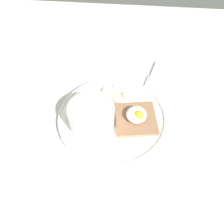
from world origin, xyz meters
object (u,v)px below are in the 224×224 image
at_px(poached_egg, 137,115).
at_px(banana_slice_left, 108,92).
at_px(banana_slice_front, 118,99).
at_px(banana_slice_right, 128,96).
at_px(toast_slice, 136,119).
at_px(banana_slice_back, 118,89).
at_px(oatmeal_bowl, 91,116).
at_px(banana_slice_inner, 102,97).
at_px(knife, 151,76).

relative_size(poached_egg, banana_slice_left, 1.28).
bearing_deg(banana_slice_front, banana_slice_right, -61.30).
xyz_separation_m(toast_slice, banana_slice_back, (0.10, 0.05, -0.00)).
bearing_deg(poached_egg, banana_slice_right, 17.68).
bearing_deg(oatmeal_bowl, banana_slice_left, -15.62).
xyz_separation_m(poached_egg, banana_slice_front, (0.07, 0.05, -0.02)).
bearing_deg(banana_slice_inner, oatmeal_bowl, 169.96).
bearing_deg(banana_slice_right, banana_slice_inner, 98.03).
bearing_deg(oatmeal_bowl, knife, -37.83).
height_order(banana_slice_back, banana_slice_right, banana_slice_back).
relative_size(banana_slice_front, banana_slice_right, 0.78).
xyz_separation_m(poached_egg, knife, (0.18, -0.04, -0.03)).
distance_m(oatmeal_bowl, knife, 0.25).
height_order(toast_slice, banana_slice_right, toast_slice).
distance_m(banana_slice_right, banana_slice_inner, 0.07).
bearing_deg(banana_slice_right, toast_slice, -162.72).
bearing_deg(toast_slice, banana_slice_inner, 53.11).
height_order(banana_slice_front, knife, banana_slice_front).
bearing_deg(banana_slice_inner, banana_slice_front, -96.25).
relative_size(banana_slice_front, banana_slice_left, 0.80).
relative_size(toast_slice, knife, 0.88).
bearing_deg(toast_slice, knife, -12.93).
distance_m(banana_slice_back, banana_slice_inner, 0.05).
relative_size(banana_slice_front, knife, 0.25).
bearing_deg(banana_slice_back, toast_slice, -152.87).
height_order(oatmeal_bowl, poached_egg, oatmeal_bowl).
bearing_deg(banana_slice_left, banana_slice_front, -131.01).
height_order(toast_slice, poached_egg, poached_egg).
height_order(banana_slice_left, banana_slice_inner, banana_slice_left).
bearing_deg(banana_slice_right, knife, -34.23).
height_order(toast_slice, banana_slice_inner, toast_slice).
distance_m(poached_egg, banana_slice_front, 0.09).
bearing_deg(poached_egg, banana_slice_back, 27.30).
bearing_deg(banana_slice_back, poached_egg, -152.70).
relative_size(oatmeal_bowl, banana_slice_back, 2.66).
bearing_deg(banana_slice_left, toast_slice, -138.67).
xyz_separation_m(oatmeal_bowl, banana_slice_right, (0.10, -0.09, -0.03)).
xyz_separation_m(banana_slice_left, banana_slice_right, (-0.01, -0.06, -0.00)).
distance_m(poached_egg, banana_slice_left, 0.13).
xyz_separation_m(banana_slice_front, banana_slice_right, (0.01, -0.03, -0.00)).
xyz_separation_m(banana_slice_front, banana_slice_left, (0.03, 0.03, 0.00)).
relative_size(oatmeal_bowl, banana_slice_front, 3.49).
distance_m(banana_slice_left, banana_slice_back, 0.03).
distance_m(toast_slice, banana_slice_back, 0.12).
bearing_deg(knife, banana_slice_inner, 128.24).
xyz_separation_m(toast_slice, poached_egg, (-0.00, -0.00, 0.02)).
height_order(banana_slice_right, banana_slice_inner, banana_slice_right).
height_order(poached_egg, banana_slice_right, poached_egg).
bearing_deg(toast_slice, banana_slice_right, 17.28).
relative_size(banana_slice_right, knife, 0.32).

